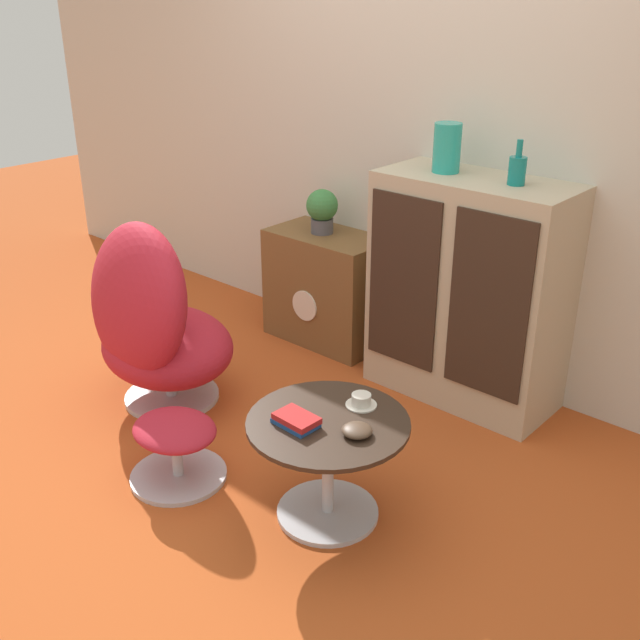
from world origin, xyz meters
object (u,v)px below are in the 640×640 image
ottoman (176,441)px  book_stack (296,420)px  coffee_table (328,454)px  vase_inner_left (517,169)px  vase_leftmost (447,148)px  teacup (361,401)px  potted_plant (322,209)px  egg_chair (153,324)px  bowl (357,430)px  tv_console (327,288)px  sideboard (468,292)px

ottoman → book_stack: (0.55, 0.14, 0.26)m
book_stack → coffee_table: bearing=55.3°
coffee_table → vase_inner_left: vase_inner_left is taller
vase_leftmost → book_stack: (0.23, -1.26, -0.76)m
teacup → potted_plant: bearing=137.1°
coffee_table → egg_chair: bearing=175.5°
egg_chair → ottoman: egg_chair is taller
vase_inner_left → potted_plant: 1.20m
teacup → bowl: bearing=-55.5°
vase_leftmost → vase_inner_left: vase_leftmost is taller
vase_inner_left → teacup: (-0.03, -0.99, -0.72)m
egg_chair → potted_plant: egg_chair is taller
ottoman → vase_leftmost: vase_leftmost is taller
potted_plant → book_stack: (1.01, -1.28, -0.32)m
tv_console → sideboard: bearing=-1.9°
coffee_table → book_stack: (-0.07, -0.10, 0.16)m
sideboard → egg_chair: (-1.04, -1.06, -0.12)m
bowl → coffee_table: bearing=179.6°
tv_console → coffee_table: (1.04, -1.18, -0.04)m
potted_plant → book_stack: bearing=-51.8°
vase_inner_left → teacup: vase_inner_left is taller
tv_console → teacup: size_ratio=5.60×
ottoman → vase_inner_left: bearing=64.2°
vase_inner_left → bowl: (0.08, -1.16, -0.72)m
vase_inner_left → book_stack: (-0.12, -1.26, -0.71)m
ottoman → coffee_table: coffee_table is taller
teacup → bowl: 0.20m
egg_chair → vase_leftmost: (0.87, 1.07, 0.78)m
egg_chair → potted_plant: (0.09, 1.09, 0.34)m
coffee_table → vase_inner_left: 1.45m
bowl → tv_console: bearing=134.7°
sideboard → vase_leftmost: vase_leftmost is taller
potted_plant → bowl: potted_plant is taller
vase_inner_left → bowl: size_ratio=1.74×
coffee_table → teacup: 0.23m
tv_console → bowl: 1.67m
vase_inner_left → sideboard: bearing=-178.8°
tv_console → ottoman: 1.49m
sideboard → ottoman: (-0.49, -1.39, -0.37)m
tv_console → potted_plant: size_ratio=2.77×
coffee_table → book_stack: size_ratio=3.64×
tv_console → vase_inner_left: bearing=-1.4°
potted_plant → ottoman: bearing=-72.1°
ottoman → book_stack: book_stack is taller
sideboard → ottoman: 1.52m
vase_inner_left → book_stack: size_ratio=1.16×
vase_inner_left → ottoman: bearing=-115.8°
vase_inner_left → book_stack: vase_inner_left is taller
coffee_table → teacup: bearing=82.3°
teacup → book_stack: teacup is taller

